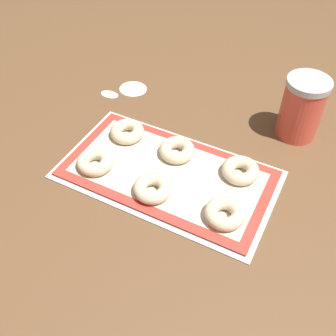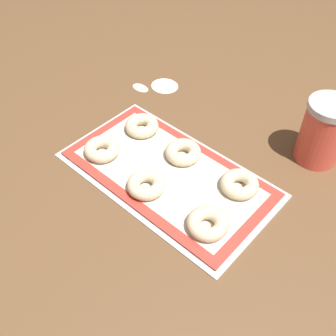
# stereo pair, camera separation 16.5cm
# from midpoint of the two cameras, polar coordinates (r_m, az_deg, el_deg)

# --- Properties ---
(ground_plane) EXTENTS (2.80, 2.80, 0.00)m
(ground_plane) POSITION_cam_midpoint_polar(r_m,az_deg,el_deg) (0.95, 5.44, -1.10)
(ground_plane) COLOR brown
(baking_tray) EXTENTS (0.51, 0.28, 0.01)m
(baking_tray) POSITION_cam_midpoint_polar(r_m,az_deg,el_deg) (0.93, 5.03, -1.43)
(baking_tray) COLOR silver
(baking_tray) RESTS_ON ground_plane
(baking_mat) EXTENTS (0.49, 0.26, 0.00)m
(baking_mat) POSITION_cam_midpoint_polar(r_m,az_deg,el_deg) (0.93, 5.05, -1.20)
(baking_mat) COLOR red
(baking_mat) RESTS_ON baking_tray
(bagel_front_left) EXTENTS (0.09, 0.09, 0.03)m
(bagel_front_left) POSITION_cam_midpoint_polar(r_m,az_deg,el_deg) (0.96, -4.83, 2.30)
(bagel_front_left) COLOR beige
(bagel_front_left) RESTS_ON baking_mat
(bagel_front_center) EXTENTS (0.09, 0.09, 0.03)m
(bagel_front_center) POSITION_cam_midpoint_polar(r_m,az_deg,el_deg) (0.88, 1.92, -2.80)
(bagel_front_center) COLOR beige
(bagel_front_center) RESTS_ON baking_mat
(bagel_front_right) EXTENTS (0.09, 0.09, 0.03)m
(bagel_front_right) POSITION_cam_midpoint_polar(r_m,az_deg,el_deg) (0.83, 11.51, -8.50)
(bagel_front_right) COLOR beige
(bagel_front_right) RESTS_ON baking_mat
(bagel_back_left) EXTENTS (0.09, 0.09, 0.03)m
(bagel_back_left) POSITION_cam_midpoint_polar(r_m,az_deg,el_deg) (1.03, 0.75, 5.76)
(bagel_back_left) COLOR beige
(bagel_back_left) RESTS_ON baking_mat
(bagel_back_center) EXTENTS (0.09, 0.09, 0.03)m
(bagel_back_center) POSITION_cam_midpoint_polar(r_m,az_deg,el_deg) (0.96, 7.12, 1.85)
(bagel_back_center) COLOR beige
(bagel_back_center) RESTS_ON baking_mat
(bagel_back_right) EXTENTS (0.09, 0.09, 0.03)m
(bagel_back_right) POSITION_cam_midpoint_polar(r_m,az_deg,el_deg) (0.91, 15.48, -2.78)
(bagel_back_right) COLOR beige
(bagel_back_right) RESTS_ON baking_mat
(flour_canister) EXTENTS (0.11, 0.11, 0.16)m
(flour_canister) POSITION_cam_midpoint_polar(r_m,az_deg,el_deg) (1.03, 26.02, 4.35)
(flour_canister) COLOR #DB4C3D
(flour_canister) RESTS_ON ground_plane
(flour_patch_near) EXTENTS (0.06, 0.03, 0.00)m
(flour_patch_near) POSITION_cam_midpoint_polar(r_m,az_deg,el_deg) (1.21, -0.09, 11.34)
(flour_patch_near) COLOR white
(flour_patch_near) RESTS_ON ground_plane
(flour_patch_far) EXTENTS (0.09, 0.08, 0.00)m
(flour_patch_far) POSITION_cam_midpoint_polar(r_m,az_deg,el_deg) (1.22, 3.44, 11.58)
(flour_patch_far) COLOR white
(flour_patch_far) RESTS_ON ground_plane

